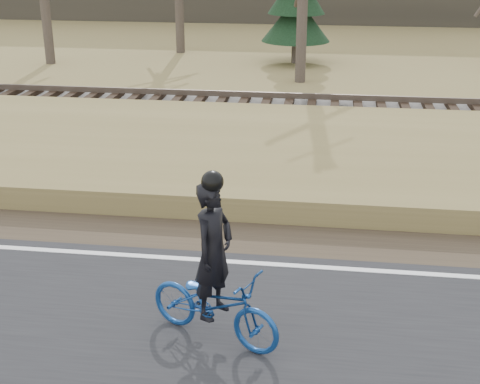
# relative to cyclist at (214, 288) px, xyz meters

# --- Properties ---
(embankment) EXTENTS (120.00, 5.00, 0.44)m
(embankment) POSITION_rel_cyclist_xyz_m (3.83, 6.03, -0.54)
(embankment) COLOR olive
(embankment) RESTS_ON ground
(ballast) EXTENTS (120.00, 3.00, 0.45)m
(ballast) POSITION_rel_cyclist_xyz_m (3.83, 9.83, -0.53)
(ballast) COLOR slate
(ballast) RESTS_ON ground
(railroad) EXTENTS (120.00, 2.40, 0.29)m
(railroad) POSITION_rel_cyclist_xyz_m (3.83, 9.83, -0.23)
(railroad) COLOR black
(railroad) RESTS_ON ballast
(cyclist) EXTENTS (1.91, 1.30, 2.21)m
(cyclist) POSITION_rel_cyclist_xyz_m (0.00, 0.00, 0.00)
(cyclist) COLOR navy
(cyclist) RESTS_ON road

